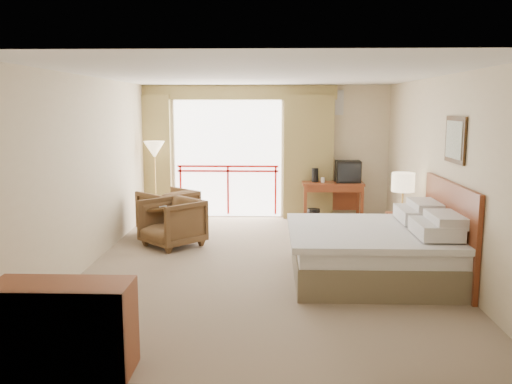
{
  "coord_description": "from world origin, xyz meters",
  "views": [
    {
      "loc": [
        0.13,
        -7.64,
        2.27
      ],
      "look_at": [
        -0.12,
        0.4,
        1.0
      ],
      "focal_mm": 38.0,
      "sensor_mm": 36.0,
      "label": 1
    }
  ],
  "objects_px": {
    "bed": "(375,250)",
    "armchair_near": "(173,246)",
    "nightstand": "(402,233)",
    "armchair_far": "(169,233)",
    "tv": "(348,172)",
    "wastebasket": "(314,217)",
    "desk": "(332,190)",
    "table_lamp": "(403,183)",
    "floor_lamp": "(154,153)",
    "side_table": "(155,218)",
    "dresser": "(62,328)"
  },
  "relations": [
    {
      "from": "bed",
      "to": "armchair_near",
      "type": "distance_m",
      "value": 3.42
    },
    {
      "from": "bed",
      "to": "nightstand",
      "type": "relative_size",
      "value": 3.57
    },
    {
      "from": "armchair_far",
      "to": "tv",
      "type": "bearing_deg",
      "value": 150.92
    },
    {
      "from": "nightstand",
      "to": "wastebasket",
      "type": "relative_size",
      "value": 1.93
    },
    {
      "from": "armchair_far",
      "to": "desk",
      "type": "bearing_deg",
      "value": 153.53
    },
    {
      "from": "wastebasket",
      "to": "armchair_near",
      "type": "height_order",
      "value": "armchair_near"
    },
    {
      "from": "nightstand",
      "to": "table_lamp",
      "type": "xyz_separation_m",
      "value": [
        0.0,
        0.05,
        0.79
      ]
    },
    {
      "from": "floor_lamp",
      "to": "armchair_near",
      "type": "bearing_deg",
      "value": -70.34
    },
    {
      "from": "nightstand",
      "to": "floor_lamp",
      "type": "bearing_deg",
      "value": 150.82
    },
    {
      "from": "bed",
      "to": "desk",
      "type": "bearing_deg",
      "value": 92.72
    },
    {
      "from": "bed",
      "to": "wastebasket",
      "type": "bearing_deg",
      "value": 99.75
    },
    {
      "from": "tv",
      "to": "floor_lamp",
      "type": "distance_m",
      "value": 3.84
    },
    {
      "from": "tv",
      "to": "side_table",
      "type": "height_order",
      "value": "tv"
    },
    {
      "from": "nightstand",
      "to": "armchair_near",
      "type": "xyz_separation_m",
      "value": [
        -3.69,
        0.2,
        -0.3
      ]
    },
    {
      "from": "armchair_far",
      "to": "armchair_near",
      "type": "relative_size",
      "value": 1.01
    },
    {
      "from": "bed",
      "to": "desk",
      "type": "relative_size",
      "value": 1.77
    },
    {
      "from": "nightstand",
      "to": "table_lamp",
      "type": "bearing_deg",
      "value": 86.57
    },
    {
      "from": "floor_lamp",
      "to": "bed",
      "type": "bearing_deg",
      "value": -43.35
    },
    {
      "from": "armchair_far",
      "to": "bed",
      "type": "bearing_deg",
      "value": 94.89
    },
    {
      "from": "floor_lamp",
      "to": "side_table",
      "type": "bearing_deg",
      "value": -78.27
    },
    {
      "from": "nightstand",
      "to": "wastebasket",
      "type": "distance_m",
      "value": 2.3
    },
    {
      "from": "dresser",
      "to": "nightstand",
      "type": "bearing_deg",
      "value": 44.73
    },
    {
      "from": "bed",
      "to": "table_lamp",
      "type": "bearing_deg",
      "value": 64.54
    },
    {
      "from": "desk",
      "to": "armchair_near",
      "type": "distance_m",
      "value": 3.6
    },
    {
      "from": "nightstand",
      "to": "desk",
      "type": "bearing_deg",
      "value": 106.76
    },
    {
      "from": "desk",
      "to": "dresser",
      "type": "bearing_deg",
      "value": -117.69
    },
    {
      "from": "desk",
      "to": "side_table",
      "type": "bearing_deg",
      "value": -153.2
    },
    {
      "from": "wastebasket",
      "to": "floor_lamp",
      "type": "height_order",
      "value": "floor_lamp"
    },
    {
      "from": "armchair_near",
      "to": "dresser",
      "type": "distance_m",
      "value": 4.31
    },
    {
      "from": "tv",
      "to": "armchair_far",
      "type": "relative_size",
      "value": 0.55
    },
    {
      "from": "table_lamp",
      "to": "armchair_far",
      "type": "xyz_separation_m",
      "value": [
        -3.94,
        1.1,
        -1.09
      ]
    },
    {
      "from": "dresser",
      "to": "armchair_far",
      "type": "bearing_deg",
      "value": 89.02
    },
    {
      "from": "dresser",
      "to": "bed",
      "type": "bearing_deg",
      "value": 38.58
    },
    {
      "from": "wastebasket",
      "to": "side_table",
      "type": "bearing_deg",
      "value": -153.24
    },
    {
      "from": "tv",
      "to": "floor_lamp",
      "type": "height_order",
      "value": "floor_lamp"
    },
    {
      "from": "tv",
      "to": "dresser",
      "type": "bearing_deg",
      "value": -101.03
    },
    {
      "from": "nightstand",
      "to": "armchair_far",
      "type": "relative_size",
      "value": 0.68
    },
    {
      "from": "wastebasket",
      "to": "armchair_near",
      "type": "xyz_separation_m",
      "value": [
        -2.44,
        -1.73,
        -0.15
      ]
    },
    {
      "from": "bed",
      "to": "armchair_far",
      "type": "distance_m",
      "value": 4.14
    },
    {
      "from": "bed",
      "to": "wastebasket",
      "type": "height_order",
      "value": "bed"
    },
    {
      "from": "table_lamp",
      "to": "armchair_far",
      "type": "distance_m",
      "value": 4.23
    },
    {
      "from": "bed",
      "to": "side_table",
      "type": "xyz_separation_m",
      "value": [
        -3.36,
        1.9,
        0.03
      ]
    },
    {
      "from": "armchair_near",
      "to": "floor_lamp",
      "type": "height_order",
      "value": "floor_lamp"
    },
    {
      "from": "wastebasket",
      "to": "armchair_far",
      "type": "distance_m",
      "value": 2.81
    },
    {
      "from": "dresser",
      "to": "desk",
      "type": "bearing_deg",
      "value": 62.97
    },
    {
      "from": "bed",
      "to": "dresser",
      "type": "distance_m",
      "value": 4.17
    },
    {
      "from": "wastebasket",
      "to": "dresser",
      "type": "bearing_deg",
      "value": -113.29
    },
    {
      "from": "bed",
      "to": "armchair_near",
      "type": "xyz_separation_m",
      "value": [
        -3.01,
        1.58,
        -0.38
      ]
    },
    {
      "from": "armchair_far",
      "to": "side_table",
      "type": "relative_size",
      "value": 1.48
    },
    {
      "from": "nightstand",
      "to": "armchair_far",
      "type": "bearing_deg",
      "value": 160.3
    }
  ]
}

